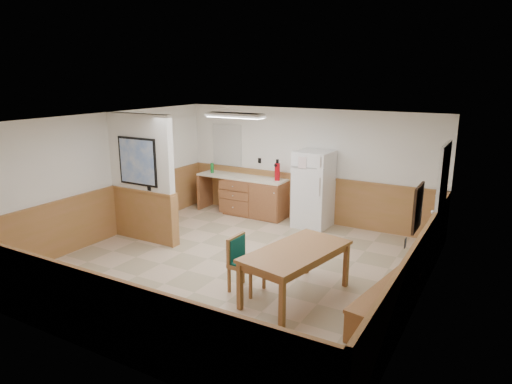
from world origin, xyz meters
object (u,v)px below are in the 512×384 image
Objects in this scene: dining_chair at (242,259)px; fire_extinguisher at (277,171)px; dining_bench at (385,297)px; soap_bottle at (212,168)px; dining_table at (296,256)px; refrigerator at (313,189)px.

fire_extinguisher reaches higher than dining_chair.
soap_bottle reaches higher than dining_bench.
soap_bottle is at bearing 132.79° from dining_chair.
dining_bench is (1.32, -0.01, -0.31)m from dining_table.
dining_chair is 3.52× the size of soap_bottle.
soap_bottle is (-5.03, 3.20, 0.67)m from dining_bench.
dining_chair is 3.66m from fire_extinguisher.
refrigerator is at bearing 119.92° from dining_table.
dining_chair is 1.78× the size of fire_extinguisher.
fire_extinguisher reaches higher than soap_bottle.
soap_bottle is (-3.72, 3.19, 0.36)m from dining_table.
refrigerator is 0.89× the size of dining_table.
fire_extinguisher is at bearing 144.69° from dining_bench.
soap_bottle is (-2.89, 3.36, 0.53)m from dining_chair.
dining_table is (1.07, -3.17, -0.17)m from refrigerator.
dining_table is 1.35m from dining_bench.
fire_extinguisher is (-3.30, 3.26, 0.76)m from dining_bench.
soap_bottle is at bearing 162.58° from fire_extinguisher.
refrigerator reaches higher than dining_bench.
dining_bench is at bearing 10.89° from dining_table.
refrigerator is 0.96m from fire_extinguisher.
dining_table is 3.90× the size of fire_extinguisher.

